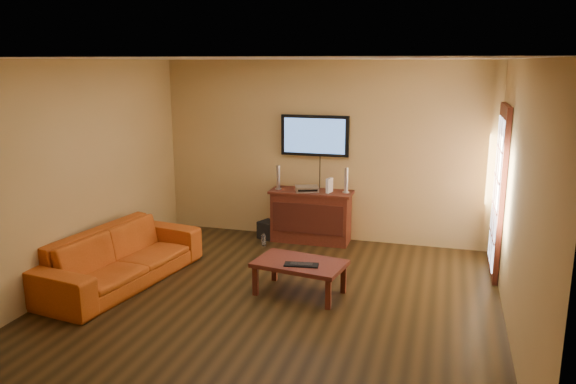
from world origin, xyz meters
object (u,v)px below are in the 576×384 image
at_px(bottle, 264,240).
at_px(keyboard, 301,265).
at_px(speaker_left, 278,178).
at_px(av_receiver, 307,189).
at_px(speaker_right, 346,181).
at_px(media_console, 311,216).
at_px(subwoofer, 269,230).
at_px(game_console, 329,185).
at_px(sofa, 120,248).
at_px(television, 315,136).
at_px(coffee_table, 300,266).

height_order(bottle, keyboard, keyboard).
height_order(speaker_left, av_receiver, speaker_left).
xyz_separation_m(speaker_right, bottle, (-1.14, -0.44, -0.87)).
bearing_deg(av_receiver, media_console, 21.06).
height_order(media_console, subwoofer, media_console).
bearing_deg(media_console, game_console, -5.50).
distance_m(sofa, game_console, 3.10).
height_order(media_console, television, television).
bearing_deg(speaker_left, keyboard, -66.22).
bearing_deg(media_console, speaker_right, 3.23).
height_order(media_console, bottle, media_console).
relative_size(subwoofer, keyboard, 0.66).
bearing_deg(av_receiver, television, 56.78).
height_order(television, speaker_left, television).
bearing_deg(television, keyboard, -80.05).
distance_m(television, speaker_left, 0.84).
relative_size(television, speaker_left, 2.81).
relative_size(television, keyboard, 2.53).
xyz_separation_m(coffee_table, sofa, (-2.21, -0.26, 0.09)).
bearing_deg(sofa, television, -29.01).
relative_size(av_receiver, bottle, 1.80).
bearing_deg(speaker_right, speaker_left, -176.64).
relative_size(subwoofer, bottle, 1.43).
relative_size(media_console, sofa, 0.55).
bearing_deg(game_console, media_console, -170.35).
relative_size(av_receiver, game_console, 1.58).
distance_m(sofa, keyboard, 2.26).
bearing_deg(television, game_console, -38.30).
bearing_deg(keyboard, sofa, -176.20).
relative_size(coffee_table, game_console, 5.23).
height_order(television, av_receiver, television).
bearing_deg(coffee_table, television, 99.22).
relative_size(sofa, subwoofer, 8.39).
height_order(sofa, av_receiver, sofa).
height_order(media_console, coffee_table, media_console).
relative_size(sofa, av_receiver, 6.68).
bearing_deg(bottle, keyboard, -58.69).
relative_size(coffee_table, sofa, 0.49).
xyz_separation_m(media_console, speaker_right, (0.52, 0.03, 0.56)).
bearing_deg(av_receiver, bottle, -168.17).
xyz_separation_m(game_console, subwoofer, (-0.94, -0.00, -0.76)).
xyz_separation_m(television, speaker_right, (0.52, -0.17, -0.63)).
distance_m(television, speaker_right, 0.84).
relative_size(speaker_left, av_receiver, 1.09).
relative_size(speaker_left, subwoofer, 1.36).
relative_size(media_console, coffee_table, 1.10).
xyz_separation_m(coffee_table, keyboard, (0.05, -0.11, 0.06)).
height_order(media_console, game_console, game_console).
bearing_deg(media_console, keyboard, -79.14).
height_order(television, speaker_right, television).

